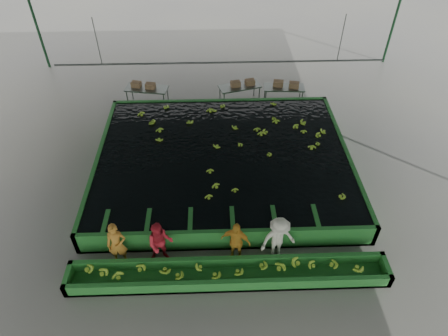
{
  "coord_description": "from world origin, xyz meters",
  "views": [
    {
      "loc": [
        -0.38,
        -10.62,
        10.97
      ],
      "look_at": [
        0.0,
        0.5,
        1.0
      ],
      "focal_mm": 32.0,
      "sensor_mm": 36.0,
      "label": 1
    }
  ],
  "objects_px": {
    "worker_d": "(278,239)",
    "packing_table_left": "(148,96)",
    "flotation_tank": "(223,162)",
    "worker_c": "(236,241)",
    "packing_table_mid": "(240,94)",
    "packing_table_right": "(283,95)",
    "box_stack_left": "(144,87)",
    "box_stack_mid": "(243,85)",
    "worker_b": "(160,243)",
    "worker_a": "(117,244)",
    "sorting_trough": "(228,274)",
    "box_stack_right": "(286,87)"
  },
  "relations": [
    {
      "from": "box_stack_left",
      "to": "worker_a",
      "type": "bearing_deg",
      "value": -88.52
    },
    {
      "from": "packing_table_left",
      "to": "packing_table_mid",
      "type": "height_order",
      "value": "packing_table_left"
    },
    {
      "from": "packing_table_left",
      "to": "box_stack_mid",
      "type": "height_order",
      "value": "box_stack_mid"
    },
    {
      "from": "worker_b",
      "to": "packing_table_mid",
      "type": "bearing_deg",
      "value": 64.17
    },
    {
      "from": "worker_c",
      "to": "worker_d",
      "type": "distance_m",
      "value": 1.35
    },
    {
      "from": "worker_c",
      "to": "worker_d",
      "type": "height_order",
      "value": "worker_d"
    },
    {
      "from": "worker_b",
      "to": "packing_table_right",
      "type": "bearing_deg",
      "value": 52.79
    },
    {
      "from": "packing_table_mid",
      "to": "packing_table_right",
      "type": "relative_size",
      "value": 1.03
    },
    {
      "from": "packing_table_left",
      "to": "box_stack_mid",
      "type": "relative_size",
      "value": 1.72
    },
    {
      "from": "sorting_trough",
      "to": "worker_a",
      "type": "relative_size",
      "value": 5.88
    },
    {
      "from": "packing_table_mid",
      "to": "packing_table_right",
      "type": "bearing_deg",
      "value": -3.6
    },
    {
      "from": "packing_table_mid",
      "to": "packing_table_right",
      "type": "height_order",
      "value": "packing_table_mid"
    },
    {
      "from": "worker_d",
      "to": "packing_table_left",
      "type": "xyz_separation_m",
      "value": [
        -5.17,
        9.35,
        -0.42
      ]
    },
    {
      "from": "flotation_tank",
      "to": "box_stack_right",
      "type": "bearing_deg",
      "value": 56.99
    },
    {
      "from": "packing_table_left",
      "to": "box_stack_left",
      "type": "distance_m",
      "value": 0.49
    },
    {
      "from": "worker_a",
      "to": "worker_b",
      "type": "distance_m",
      "value": 1.35
    },
    {
      "from": "packing_table_right",
      "to": "box_stack_right",
      "type": "xyz_separation_m",
      "value": [
        0.09,
        0.02,
        0.45
      ]
    },
    {
      "from": "flotation_tank",
      "to": "box_stack_mid",
      "type": "distance_m",
      "value": 5.29
    },
    {
      "from": "worker_b",
      "to": "packing_table_mid",
      "type": "xyz_separation_m",
      "value": [
        3.1,
        9.41,
        -0.38
      ]
    },
    {
      "from": "packing_table_right",
      "to": "worker_d",
      "type": "bearing_deg",
      "value": -99.49
    },
    {
      "from": "worker_d",
      "to": "packing_table_right",
      "type": "bearing_deg",
      "value": 67.0
    },
    {
      "from": "flotation_tank",
      "to": "sorting_trough",
      "type": "xyz_separation_m",
      "value": [
        0.0,
        -5.1,
        -0.2
      ]
    },
    {
      "from": "sorting_trough",
      "to": "packing_table_mid",
      "type": "xyz_separation_m",
      "value": [
        0.98,
        10.21,
        0.21
      ]
    },
    {
      "from": "worker_a",
      "to": "worker_d",
      "type": "relative_size",
      "value": 0.96
    },
    {
      "from": "flotation_tank",
      "to": "worker_d",
      "type": "distance_m",
      "value": 4.61
    },
    {
      "from": "worker_c",
      "to": "packing_table_left",
      "type": "xyz_separation_m",
      "value": [
        -3.82,
        9.35,
        -0.36
      ]
    },
    {
      "from": "box_stack_left",
      "to": "box_stack_mid",
      "type": "relative_size",
      "value": 0.99
    },
    {
      "from": "sorting_trough",
      "to": "flotation_tank",
      "type": "bearing_deg",
      "value": 90.0
    },
    {
      "from": "sorting_trough",
      "to": "box_stack_right",
      "type": "relative_size",
      "value": 8.04
    },
    {
      "from": "worker_b",
      "to": "worker_d",
      "type": "bearing_deg",
      "value": -7.57
    },
    {
      "from": "packing_table_mid",
      "to": "box_stack_left",
      "type": "bearing_deg",
      "value": -179.98
    },
    {
      "from": "worker_a",
      "to": "flotation_tank",
      "type": "bearing_deg",
      "value": 47.72
    },
    {
      "from": "worker_d",
      "to": "packing_table_right",
      "type": "distance_m",
      "value": 9.41
    },
    {
      "from": "worker_b",
      "to": "packing_table_right",
      "type": "height_order",
      "value": "worker_b"
    },
    {
      "from": "worker_c",
      "to": "packing_table_left",
      "type": "bearing_deg",
      "value": 130.13
    },
    {
      "from": "box_stack_left",
      "to": "box_stack_mid",
      "type": "height_order",
      "value": "box_stack_left"
    },
    {
      "from": "worker_b",
      "to": "worker_c",
      "type": "xyz_separation_m",
      "value": [
        2.38,
        0.0,
        -0.02
      ]
    },
    {
      "from": "worker_a",
      "to": "worker_c",
      "type": "bearing_deg",
      "value": -3.34
    },
    {
      "from": "worker_d",
      "to": "packing_table_left",
      "type": "distance_m",
      "value": 10.69
    },
    {
      "from": "sorting_trough",
      "to": "worker_b",
      "type": "xyz_separation_m",
      "value": [
        -2.12,
        0.8,
        0.59
      ]
    },
    {
      "from": "worker_a",
      "to": "worker_c",
      "type": "relative_size",
      "value": 1.03
    },
    {
      "from": "flotation_tank",
      "to": "worker_c",
      "type": "distance_m",
      "value": 4.32
    },
    {
      "from": "worker_a",
      "to": "box_stack_left",
      "type": "relative_size",
      "value": 1.45
    },
    {
      "from": "packing_table_mid",
      "to": "box_stack_left",
      "type": "distance_m",
      "value": 4.72
    },
    {
      "from": "packing_table_right",
      "to": "box_stack_right",
      "type": "height_order",
      "value": "box_stack_right"
    },
    {
      "from": "worker_a",
      "to": "worker_b",
      "type": "height_order",
      "value": "worker_a"
    },
    {
      "from": "worker_c",
      "to": "box_stack_mid",
      "type": "distance_m",
      "value": 9.49
    },
    {
      "from": "worker_b",
      "to": "worker_a",
      "type": "bearing_deg",
      "value": 172.43
    },
    {
      "from": "box_stack_left",
      "to": "box_stack_right",
      "type": "height_order",
      "value": "box_stack_left"
    },
    {
      "from": "sorting_trough",
      "to": "worker_d",
      "type": "relative_size",
      "value": 5.65
    }
  ]
}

